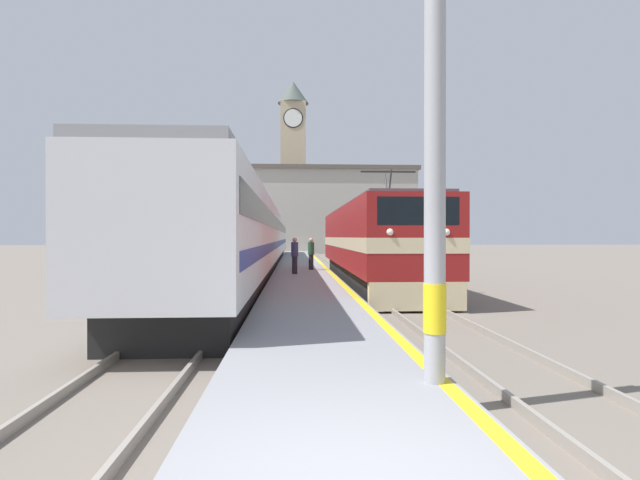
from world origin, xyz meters
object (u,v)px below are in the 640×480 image
Objects in this scene: locomotive_train at (370,244)px; person_on_platform at (295,255)px; second_waiting_passenger at (311,253)px; clock_tower at (293,161)px; passenger_train at (257,238)px; catenary_mast at (440,65)px.

person_on_platform is (-3.41, 1.23, -0.54)m from locomotive_train.
second_waiting_passenger is 48.92m from clock_tower.
clock_tower is (-3.52, 51.59, 11.54)m from locomotive_train.
passenger_train is 9.05m from person_on_platform.
catenary_mast reaches higher than passenger_train.
passenger_train is 6.29× the size of catenary_mast.
passenger_train is at bearing 119.93° from second_waiting_passenger.
second_waiting_passenger is at bearing 92.28° from catenary_mast.
locomotive_train is at bearing -58.94° from second_waiting_passenger.
locomotive_train is 11.49m from passenger_train.
catenary_mast is (4.12, -26.51, 2.14)m from passenger_train.
clock_tower is at bearing 91.20° from second_waiting_passenger.
person_on_platform is (2.40, -8.68, -0.79)m from passenger_train.
clock_tower reaches higher than catenary_mast.
passenger_train is at bearing -93.16° from clock_tower.
passenger_train is 6.64m from second_waiting_passenger.
second_waiting_passenger is at bearing -88.80° from clock_tower.
passenger_train is 26.91m from catenary_mast.
second_waiting_passenger is (-2.53, 4.20, -0.56)m from locomotive_train.
catenary_mast is at bearing -95.84° from locomotive_train.
person_on_platform is at bearing -74.53° from passenger_train.
second_waiting_passenger is 0.07× the size of clock_tower.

